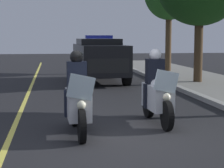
# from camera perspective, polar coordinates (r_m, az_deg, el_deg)

# --- Properties ---
(ground_plane) EXTENTS (80.00, 80.00, 0.00)m
(ground_plane) POSITION_cam_1_polar(r_m,az_deg,el_deg) (7.97, 1.72, -7.80)
(ground_plane) COLOR black
(lane_stripe_center) EXTENTS (48.00, 0.12, 0.01)m
(lane_stripe_center) POSITION_cam_1_polar(r_m,az_deg,el_deg) (7.90, -14.56, -8.12)
(lane_stripe_center) COLOR #E0D14C
(lane_stripe_center) RESTS_ON ground
(police_motorcycle_lead_left) EXTENTS (2.14, 0.58, 1.72)m
(police_motorcycle_lead_left) POSITION_cam_1_polar(r_m,az_deg,el_deg) (8.31, -4.85, -2.28)
(police_motorcycle_lead_left) COLOR black
(police_motorcycle_lead_left) RESTS_ON ground
(police_motorcycle_lead_right) EXTENTS (2.14, 0.58, 1.72)m
(police_motorcycle_lead_right) POSITION_cam_1_polar(r_m,az_deg,el_deg) (9.34, 6.36, -1.31)
(police_motorcycle_lead_right) COLOR black
(police_motorcycle_lead_right) RESTS_ON ground
(police_suv) EXTENTS (4.96, 2.20, 2.05)m
(police_suv) POSITION_cam_1_polar(r_m,az_deg,el_deg) (17.88, -1.82, 3.72)
(police_suv) COLOR black
(police_suv) RESTS_ON ground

